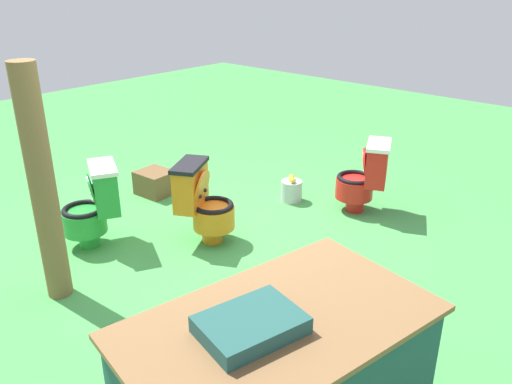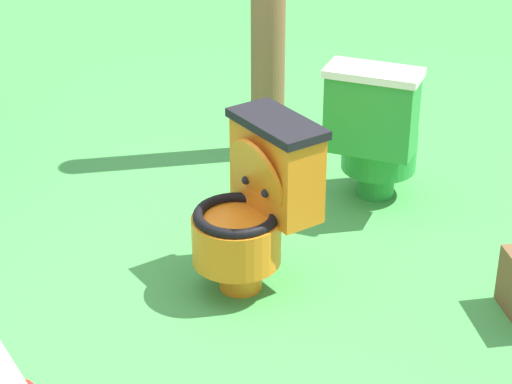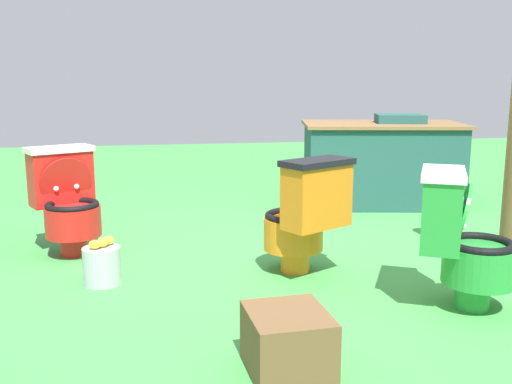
% 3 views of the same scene
% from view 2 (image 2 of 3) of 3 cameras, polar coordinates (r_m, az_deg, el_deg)
% --- Properties ---
extents(ground, '(14.00, 14.00, 0.00)m').
position_cam_2_polar(ground, '(4.10, -3.31, -5.22)').
color(ground, '#429947').
extents(toilet_orange, '(0.59, 0.62, 0.73)m').
position_cam_2_polar(toilet_orange, '(3.88, -0.05, -0.76)').
color(toilet_orange, orange).
rests_on(toilet_orange, ground).
extents(toilet_green, '(0.62, 0.58, 0.73)m').
position_cam_2_polar(toilet_green, '(4.58, 7.20, 3.62)').
color(toilet_green, green).
rests_on(toilet_green, ground).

